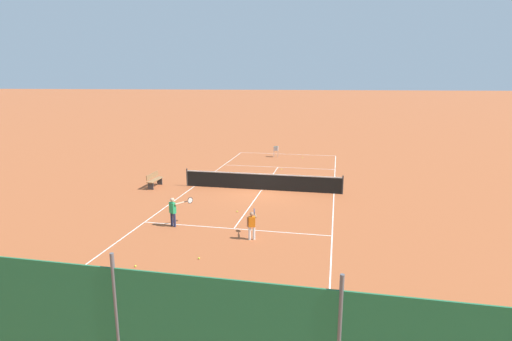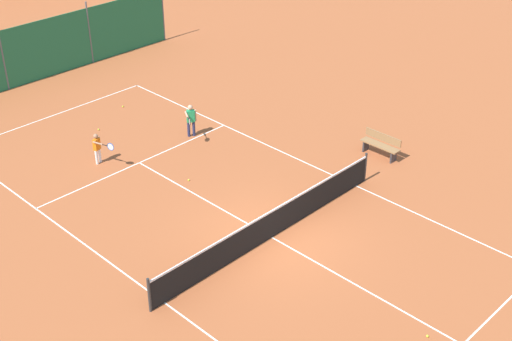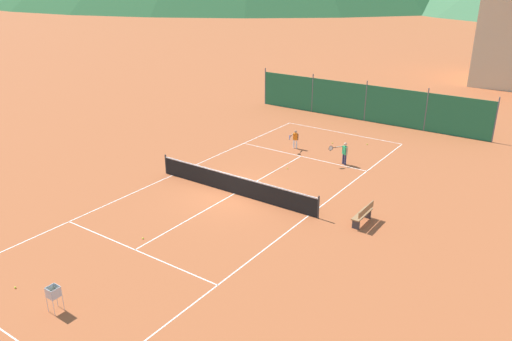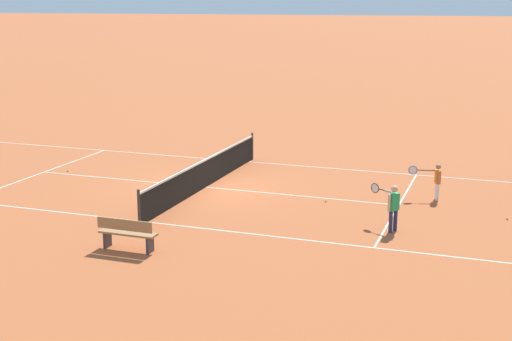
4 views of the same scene
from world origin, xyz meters
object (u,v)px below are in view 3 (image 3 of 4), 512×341
tennis_ball_by_net_right (332,143)px  tennis_ball_far_corner (15,288)px  player_near_service (295,138)px  tennis_ball_mid_court (367,144)px  courtside_bench (363,214)px  tennis_ball_service_box (287,168)px  ball_hopper (53,294)px  tennis_ball_alley_right (143,238)px  tennis_net (235,184)px  player_far_service (344,152)px

tennis_ball_by_net_right → tennis_ball_far_corner: bearing=-95.4°
player_near_service → tennis_ball_mid_court: (3.34, 3.18, -0.64)m
courtside_bench → player_near_service: bearing=137.5°
tennis_ball_far_corner → tennis_ball_service_box: bearing=82.8°
tennis_ball_far_corner → ball_hopper: (2.20, 0.06, 0.62)m
tennis_ball_mid_court → tennis_ball_service_box: size_ratio=1.00×
player_near_service → ball_hopper: size_ratio=1.28×
tennis_ball_alley_right → player_near_service: bearing=92.7°
tennis_net → tennis_ball_far_corner: 10.58m
ball_hopper → tennis_ball_far_corner: bearing=-178.3°
courtside_bench → player_far_service: bearing=122.2°
tennis_net → ball_hopper: 10.43m
tennis_net → player_far_service: bearing=68.4°
player_far_service → ball_hopper: size_ratio=1.44×
tennis_ball_service_box → courtside_bench: bearing=-31.0°
tennis_ball_far_corner → courtside_bench: size_ratio=0.04×
courtside_bench → tennis_ball_by_net_right: bearing=123.6°
tennis_ball_mid_court → tennis_ball_service_box: bearing=-107.1°
player_far_service → tennis_ball_alley_right: player_far_service is taller
tennis_net → tennis_ball_mid_court: size_ratio=139.09×
tennis_net → courtside_bench: bearing=5.9°
player_near_service → tennis_ball_service_box: (1.40, -3.14, -0.64)m
tennis_ball_service_box → tennis_ball_far_corner: bearing=-97.2°
tennis_ball_mid_court → courtside_bench: size_ratio=0.04×
player_near_service → tennis_ball_by_net_right: (1.45, 2.16, -0.64)m
tennis_ball_mid_court → courtside_bench: (4.00, -9.89, 0.42)m
tennis_ball_alley_right → courtside_bench: courtside_bench is taller
courtside_bench → tennis_ball_far_corner: bearing=-125.0°
tennis_ball_far_corner → ball_hopper: bearing=1.7°
tennis_ball_alley_right → ball_hopper: ball_hopper is taller
player_far_service → tennis_net: bearing=-111.6°
tennis_ball_far_corner → tennis_ball_service_box: 14.81m
tennis_net → tennis_ball_alley_right: bearing=-93.8°
tennis_ball_service_box → ball_hopper: size_ratio=0.07×
tennis_ball_mid_court → tennis_ball_far_corner: bearing=-100.2°
tennis_ball_mid_court → tennis_ball_far_corner: 21.35m
ball_hopper → tennis_net: bearing=94.2°
tennis_ball_far_corner → tennis_ball_alley_right: 4.95m
tennis_net → tennis_ball_alley_right: size_ratio=139.09×
player_far_service → tennis_ball_alley_right: (-2.98, -12.23, -0.71)m
player_far_service → ball_hopper: bearing=-96.2°
tennis_ball_alley_right → tennis_ball_mid_court: bearing=80.5°
player_near_service → tennis_ball_alley_right: player_near_service is taller
player_far_service → tennis_ball_mid_court: 4.02m
player_near_service → player_far_service: size_ratio=0.89×
player_far_service → tennis_ball_far_corner: size_ratio=19.39×
tennis_net → player_near_service: bearing=97.7°
tennis_ball_by_net_right → tennis_ball_service_box: 5.30m
tennis_net → ball_hopper: bearing=-85.8°
tennis_ball_mid_court → player_far_service: bearing=-86.2°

